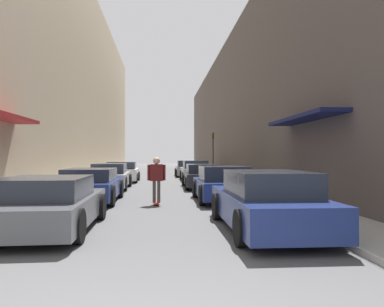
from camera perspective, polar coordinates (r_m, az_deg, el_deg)
name	(u,v)px	position (r m, az deg, el deg)	size (l,w,h in m)	color
ground	(159,182)	(24.39, -5.12, -4.29)	(121.02, 121.02, 0.00)	#515154
curb_strip_left	(103,176)	(30.22, -13.36, -3.41)	(1.80, 55.01, 0.12)	#A3A099
curb_strip_right	(213,176)	(30.18, 3.25, -3.43)	(1.80, 55.01, 0.12)	#A3A099
building_row_left	(66,81)	(31.29, -18.68, 10.38)	(4.90, 55.01, 14.99)	tan
building_row_right	(249,110)	(30.89, 8.62, 6.51)	(4.90, 55.01, 10.73)	#564C47
parked_car_left_0	(47,204)	(8.93, -21.20, -7.24)	(2.09, 4.43, 1.20)	#515459
parked_car_left_1	(91,185)	(13.98, -15.12, -4.72)	(1.98, 4.34, 1.21)	navy
parked_car_left_2	(110,177)	(19.22, -12.34, -3.46)	(1.87, 4.35, 1.29)	#B7B7BC
parked_car_left_3	(122,172)	(24.46, -10.58, -2.82)	(2.09, 4.07, 1.28)	silver
parked_car_right_0	(266,202)	(8.52, 11.25, -7.23)	(1.94, 4.73, 1.33)	navy
parked_car_right_1	(223,184)	(13.81, 4.69, -4.68)	(1.98, 3.97, 1.29)	navy
parked_car_right_2	(203,176)	(19.50, 1.63, -3.49)	(1.99, 4.45, 1.24)	#232326
parked_car_right_3	(195,171)	(25.16, 0.45, -2.70)	(1.88, 4.01, 1.35)	#B7B7BC
parked_car_right_4	(188,169)	(30.55, -0.68, -2.33)	(2.00, 4.46, 1.30)	gray
skateboarder	(156,176)	(12.81, -5.43, -3.38)	(0.62, 0.78, 1.62)	#B2231E
traffic_light	(213,149)	(29.72, 3.22, 0.68)	(0.16, 0.22, 3.37)	#2D2D2D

